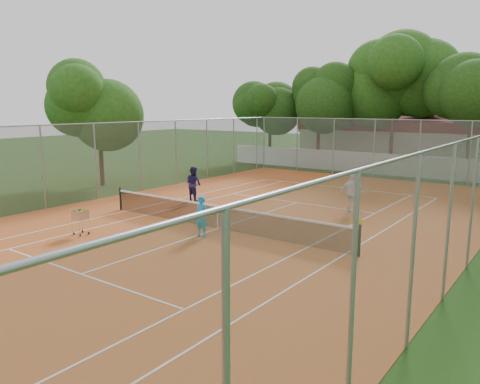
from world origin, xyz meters
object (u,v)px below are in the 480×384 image
Objects in this scene: tennis_net at (218,217)px; player_far_left at (194,184)px; clubhouse at (401,136)px; ball_hopper at (81,221)px; player_near at (201,217)px; player_far_right at (353,193)px.

player_far_left is (-4.54, 3.63, 0.41)m from tennis_net.
clubhouse is 32.88m from ball_hopper.
clubhouse is 25.53m from player_far_left.
player_near is (2.25, -30.29, -1.40)m from clubhouse.
player_far_right is at bearing 42.05° from ball_hopper.
ball_hopper is (0.87, -7.43, -0.38)m from player_far_left.
player_far_left is at bearing 4.96° from player_far_right.
player_far_left is 8.06m from player_far_right.
clubhouse is at bearing 93.95° from tennis_net.
player_near is 4.65m from ball_hopper.
clubhouse is at bearing -88.27° from player_far_right.
tennis_net is 6.61× the size of player_far_left.
player_far_left is 1.72× the size of ball_hopper.
player_near reaches higher than tennis_net.
player_far_right reaches higher than tennis_net.
player_far_right is at bearing -157.08° from player_far_left.
player_far_right is (5.21, -23.16, -1.24)m from clubhouse.
clubhouse is 10.48× the size of player_near.
clubhouse is 30.41m from player_near.
ball_hopper is at bearing 43.53° from player_far_right.
ball_hopper is (-3.66, -3.80, 0.03)m from tennis_net.
clubhouse reaches higher than player_far_right.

